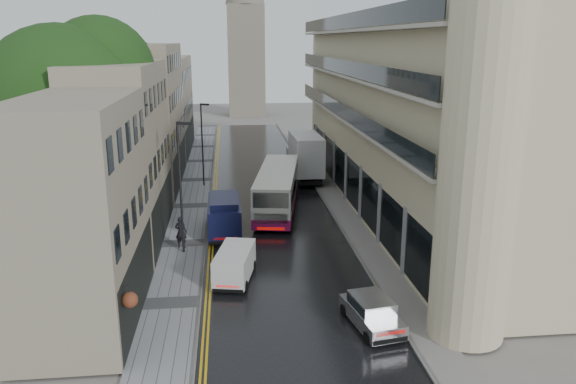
{
  "coord_description": "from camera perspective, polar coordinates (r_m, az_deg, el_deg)",
  "views": [
    {
      "loc": [
        -2.95,
        -14.39,
        12.43
      ],
      "look_at": [
        0.58,
        18.0,
        3.57
      ],
      "focal_mm": 35.0,
      "sensor_mm": 36.0,
      "label": 1
    }
  ],
  "objects": [
    {
      "name": "left_sidewalk",
      "position": [
        43.78,
        -9.76,
        -1.43
      ],
      "size": [
        2.7,
        85.0,
        0.12
      ],
      "primitive_type": "cube",
      "color": "gray",
      "rests_on": "ground"
    },
    {
      "name": "cream_bus",
      "position": [
        39.01,
        -3.2,
        -0.97
      ],
      "size": [
        4.45,
        11.69,
        3.11
      ],
      "primitive_type": null,
      "rotation": [
        0.0,
        0.0,
        -0.17
      ],
      "color": "beige",
      "rests_on": "road"
    },
    {
      "name": "lamp_post_near",
      "position": [
        33.26,
        -10.86,
        0.3
      ],
      "size": [
        0.9,
        0.47,
        7.82
      ],
      "primitive_type": null,
      "rotation": [
        0.0,
        0.0,
        -0.33
      ],
      "color": "black",
      "rests_on": "left_sidewalk"
    },
    {
      "name": "tree_near",
      "position": [
        36.11,
        -21.57,
        5.41
      ],
      "size": [
        10.56,
        10.56,
        13.89
      ],
      "primitive_type": null,
      "color": "black",
      "rests_on": "ground"
    },
    {
      "name": "modern_block",
      "position": [
        42.86,
        11.95,
        7.6
      ],
      "size": [
        8.0,
        40.0,
        14.0
      ],
      "primitive_type": null,
      "color": "#B8AD89",
      "rests_on": "ground"
    },
    {
      "name": "white_van",
      "position": [
        29.08,
        -7.44,
        -8.29
      ],
      "size": [
        2.42,
        4.14,
        1.76
      ],
      "primitive_type": null,
      "rotation": [
        0.0,
        0.0,
        -0.21
      ],
      "color": "silver",
      "rests_on": "road"
    },
    {
      "name": "pedestrian",
      "position": [
        34.83,
        -10.82,
        -4.03
      ],
      "size": [
        0.84,
        0.67,
        2.0
      ],
      "primitive_type": "imported",
      "rotation": [
        0.0,
        0.0,
        2.84
      ],
      "color": "black",
      "rests_on": "left_sidewalk"
    },
    {
      "name": "navy_van",
      "position": [
        35.43,
        -8.0,
        -3.17
      ],
      "size": [
        2.14,
        5.23,
        2.65
      ],
      "primitive_type": null,
      "rotation": [
        0.0,
        0.0,
        0.01
      ],
      "color": "black",
      "rests_on": "road"
    },
    {
      "name": "old_shop_row",
      "position": [
        45.32,
        -14.49,
        6.57
      ],
      "size": [
        4.5,
        56.0,
        12.0
      ],
      "primitive_type": null,
      "color": "gray",
      "rests_on": "ground"
    },
    {
      "name": "tree_far",
      "position": [
        48.68,
        -17.26,
        7.21
      ],
      "size": [
        9.24,
        9.24,
        12.46
      ],
      "primitive_type": null,
      "color": "black",
      "rests_on": "ground"
    },
    {
      "name": "road",
      "position": [
        43.79,
        -2.1,
        -1.28
      ],
      "size": [
        9.0,
        85.0,
        0.02
      ],
      "primitive_type": "cube",
      "color": "black",
      "rests_on": "ground"
    },
    {
      "name": "right_sidewalk",
      "position": [
        44.47,
        4.86,
        -1.0
      ],
      "size": [
        1.8,
        85.0,
        0.12
      ],
      "primitive_type": "cube",
      "color": "slate",
      "rests_on": "ground"
    },
    {
      "name": "silver_hatchback",
      "position": [
        24.45,
        8.17,
        -13.55
      ],
      "size": [
        2.29,
        4.01,
        1.42
      ],
      "primitive_type": null,
      "rotation": [
        0.0,
        0.0,
        0.18
      ],
      "color": "#A2A2A7",
      "rests_on": "road"
    },
    {
      "name": "white_lorry",
      "position": [
        49.24,
        0.75,
        3.16
      ],
      "size": [
        2.59,
        8.17,
        4.27
      ],
      "primitive_type": null,
      "rotation": [
        0.0,
        0.0,
        0.02
      ],
      "color": "silver",
      "rests_on": "road"
    },
    {
      "name": "lamp_post_far",
      "position": [
        48.9,
        -8.7,
        4.71
      ],
      "size": [
        0.8,
        0.49,
        7.1
      ],
      "primitive_type": null,
      "rotation": [
        0.0,
        0.0,
        -0.42
      ],
      "color": "black",
      "rests_on": "left_sidewalk"
    }
  ]
}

